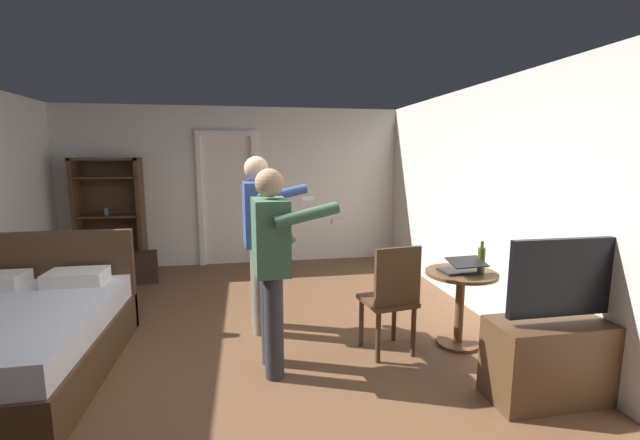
% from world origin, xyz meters
% --- Properties ---
extents(ground_plane, '(7.47, 7.47, 0.00)m').
position_xyz_m(ground_plane, '(0.00, 0.00, 0.00)').
color(ground_plane, brown).
extents(wall_back, '(5.54, 0.12, 2.50)m').
position_xyz_m(wall_back, '(0.00, 3.46, 1.25)').
color(wall_back, silver).
rests_on(wall_back, ground_plane).
extents(wall_right, '(0.12, 7.04, 2.50)m').
position_xyz_m(wall_right, '(2.71, 0.00, 1.25)').
color(wall_right, silver).
rests_on(wall_right, ground_plane).
extents(doorway_frame, '(0.93, 0.08, 2.13)m').
position_xyz_m(doorway_frame, '(-0.13, 3.38, 1.22)').
color(doorway_frame, white).
rests_on(doorway_frame, ground_plane).
extents(bed, '(1.56, 1.94, 1.02)m').
position_xyz_m(bed, '(-1.76, 0.14, 0.30)').
color(bed, '#4C331E').
rests_on(bed, ground_plane).
extents(bookshelf, '(0.94, 0.32, 1.71)m').
position_xyz_m(bookshelf, '(-1.85, 3.23, 0.93)').
color(bookshelf, '#4C331E').
rests_on(bookshelf, ground_plane).
extents(tv_flatscreen, '(1.07, 0.40, 1.19)m').
position_xyz_m(tv_flatscreen, '(2.35, -0.89, 0.36)').
color(tv_flatscreen, '#4C331E').
rests_on(tv_flatscreen, ground_plane).
extents(side_table, '(0.64, 0.64, 0.70)m').
position_xyz_m(side_table, '(2.05, 0.01, 0.47)').
color(side_table, brown).
rests_on(side_table, ground_plane).
extents(laptop, '(0.34, 0.35, 0.15)m').
position_xyz_m(laptop, '(2.03, -0.03, 0.75)').
color(laptop, black).
rests_on(laptop, side_table).
extents(bottle_on_table, '(0.06, 0.06, 0.30)m').
position_xyz_m(bottle_on_table, '(2.19, -0.07, 0.83)').
color(bottle_on_table, '#3D4E18').
rests_on(bottle_on_table, side_table).
extents(wooden_chair, '(0.48, 0.48, 0.99)m').
position_xyz_m(wooden_chair, '(1.37, -0.05, 0.54)').
color(wooden_chair, '#4C331E').
rests_on(wooden_chair, ground_plane).
extents(person_blue_shirt, '(0.71, 0.58, 1.65)m').
position_xyz_m(person_blue_shirt, '(0.34, -0.13, 0.95)').
color(person_blue_shirt, '#333338').
rests_on(person_blue_shirt, ground_plane).
extents(person_striped_shirt, '(0.66, 0.56, 1.74)m').
position_xyz_m(person_striped_shirt, '(0.26, 0.71, 1.01)').
color(person_striped_shirt, gray).
rests_on(person_striped_shirt, ground_plane).
extents(suitcase_dark, '(0.66, 0.43, 0.41)m').
position_xyz_m(suitcase_dark, '(-1.40, 2.58, 0.21)').
color(suitcase_dark, black).
rests_on(suitcase_dark, ground_plane).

